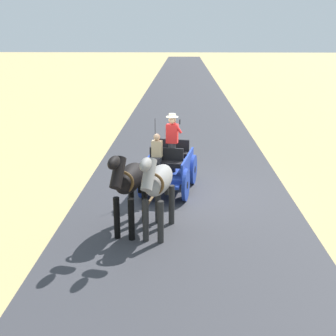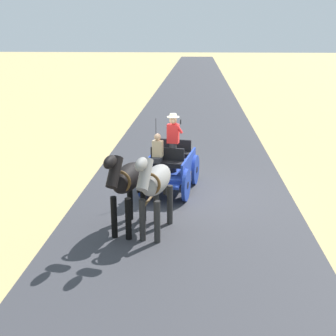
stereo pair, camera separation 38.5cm
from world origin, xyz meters
TOP-DOWN VIEW (x-y plane):
  - ground_plane at (0.00, 0.00)m, footprint 200.00×200.00m
  - road_surface at (0.00, 0.00)m, footprint 6.45×160.00m
  - horse_drawn_carriage at (0.49, -0.20)m, footprint 1.80×4.51m
  - horse_near_side at (0.66, 2.85)m, footprint 0.87×2.15m
  - horse_off_side at (1.36, 2.73)m, footprint 0.86×2.15m

SIDE VIEW (x-z plane):
  - ground_plane at x=0.00m, z-range 0.00..0.00m
  - road_surface at x=0.00m, z-range 0.00..0.01m
  - horse_drawn_carriage at x=0.49m, z-range -0.43..2.07m
  - horse_near_side at x=0.66m, z-range 0.22..2.43m
  - horse_off_side at x=1.36m, z-range 0.22..2.43m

